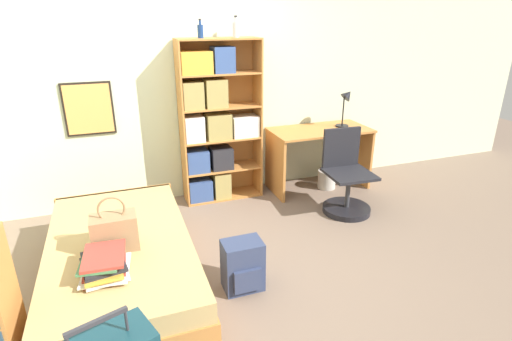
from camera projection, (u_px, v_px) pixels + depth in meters
The scene contains 13 objects.
ground_plane at pixel (203, 269), 3.37m from camera, with size 14.00×14.00×0.00m, color #756051.
wall_back at pixel (164, 85), 4.26m from camera, with size 10.00×0.09×2.60m.
bed at pixel (122, 262), 3.11m from camera, with size 1.07×1.93×0.42m.
handbag at pixel (115, 231), 2.86m from camera, with size 0.32×0.19×0.41m.
book_stack_on_bed at pixel (104, 265), 2.60m from camera, with size 0.34×0.39×0.14m.
bookcase at pixel (214, 125), 4.38m from camera, with size 0.88×0.31×1.78m.
bottle_green at pixel (200, 31), 3.98m from camera, with size 0.06×0.06×0.18m.
bottle_brown at pixel (236, 29), 4.13m from camera, with size 0.07×0.07×0.21m.
desk at pixel (319, 147), 4.79m from camera, with size 1.18×0.59×0.74m.
desk_lamp at pixel (347, 101), 4.72m from camera, with size 0.21×0.15×0.46m.
desk_chair at pixel (346, 187), 4.30m from camera, with size 0.51×0.51×0.88m.
backpack at pixel (243, 266), 3.07m from camera, with size 0.30×0.24×0.41m.
waste_bin at pixel (327, 179), 4.92m from camera, with size 0.22×0.22×0.22m.
Camera 1 is at (-0.55, -2.82, 2.00)m, focal length 28.00 mm.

